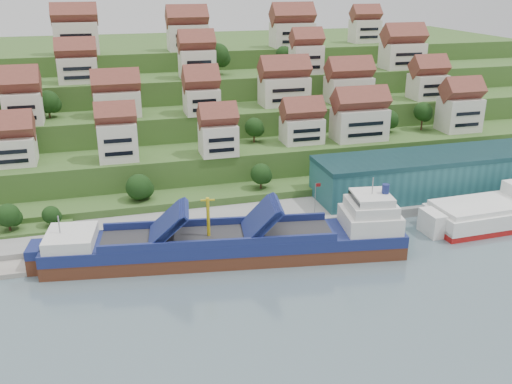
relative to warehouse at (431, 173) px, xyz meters
name	(u,v)px	position (x,y,z in m)	size (l,w,h in m)	color
ground	(250,253)	(-52.00, -17.00, -7.20)	(300.00, 300.00, 0.00)	slate
quay	(315,212)	(-32.00, -2.00, -6.10)	(180.00, 14.00, 2.20)	gray
hillside	(177,102)	(-52.00, 86.55, 3.46)	(260.00, 128.00, 31.00)	#2D4C1E
hillside_village	(211,85)	(-47.41, 43.29, 17.08)	(161.72, 65.27, 29.69)	silver
hillside_trees	(183,120)	(-58.12, 30.10, 10.47)	(141.14, 62.36, 31.10)	#173712
warehouse	(431,173)	(0.00, 0.00, 0.00)	(60.00, 15.00, 10.00)	#245E64
flagpole	(316,197)	(-33.89, -7.00, -0.32)	(1.28, 0.16, 8.00)	gray
cargo_ship	(237,244)	(-54.98, -18.02, -4.12)	(72.91, 21.66, 15.90)	#552A1A
second_ship	(501,212)	(7.71, -17.89, -4.32)	(33.35, 13.34, 9.55)	#9C1111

